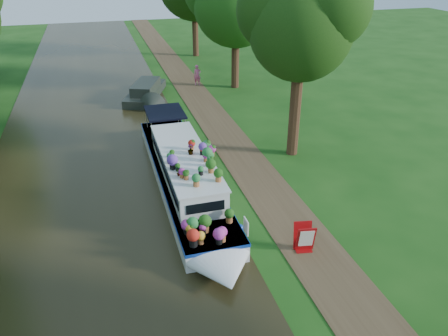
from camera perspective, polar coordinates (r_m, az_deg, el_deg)
ground at (r=19.11m, az=2.08°, el=-3.12°), size 100.00×100.00×0.00m
canal_water at (r=18.38m, az=-16.09°, el=-5.61°), size 10.00×100.00×0.02m
towpath at (r=19.47m, az=5.44°, el=-2.57°), size 2.20×100.00×0.03m
plant_boat at (r=18.65m, az=-4.98°, el=-1.02°), size 2.29×13.52×2.29m
tree_near_overhang at (r=20.99m, az=10.05°, el=18.50°), size 5.52×5.28×8.99m
second_boat at (r=31.18m, az=-10.14°, el=9.73°), size 3.63×6.59×1.20m
sandwich_board at (r=15.66m, az=10.44°, el=-9.05°), size 0.68×0.62×1.04m
pedestrian_pink at (r=33.88m, az=-3.50°, el=12.03°), size 0.56×0.37×1.52m
verge_plant at (r=23.19m, az=-2.80°, el=3.14°), size 0.43×0.40×0.39m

